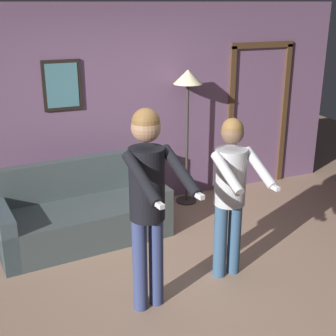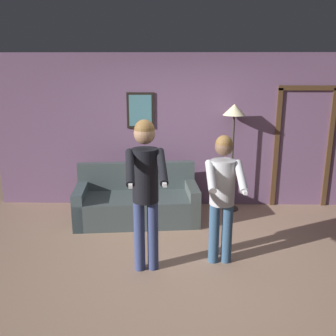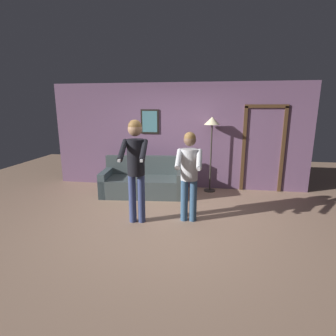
# 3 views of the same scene
# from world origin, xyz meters

# --- Properties ---
(ground_plane) EXTENTS (12.00, 12.00, 0.00)m
(ground_plane) POSITION_xyz_m (0.00, 0.00, 0.00)
(ground_plane) COLOR tan
(back_wall_assembly) EXTENTS (6.40, 0.10, 2.60)m
(back_wall_assembly) POSITION_xyz_m (0.02, 2.15, 1.30)
(back_wall_assembly) COLOR #6D4D6B
(back_wall_assembly) RESTS_ON ground_plane
(couch) EXTENTS (1.97, 1.03, 0.87)m
(couch) POSITION_xyz_m (-0.70, 1.39, 0.28)
(couch) COLOR #434E4F
(couch) RESTS_ON ground_plane
(torchiere_lamp) EXTENTS (0.37, 0.37, 1.80)m
(torchiere_lamp) POSITION_xyz_m (0.85, 1.87, 1.54)
(torchiere_lamp) COLOR #332D28
(torchiere_lamp) RESTS_ON ground_plane
(person_standing_left) EXTENTS (0.49, 0.74, 1.82)m
(person_standing_left) POSITION_xyz_m (-0.44, -0.14, 1.12)
(person_standing_left) COLOR navy
(person_standing_left) RESTS_ON ground_plane
(person_standing_right) EXTENTS (0.44, 0.66, 1.61)m
(person_standing_right) POSITION_xyz_m (0.47, 0.06, 0.96)
(person_standing_right) COLOR #325273
(person_standing_right) RESTS_ON ground_plane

